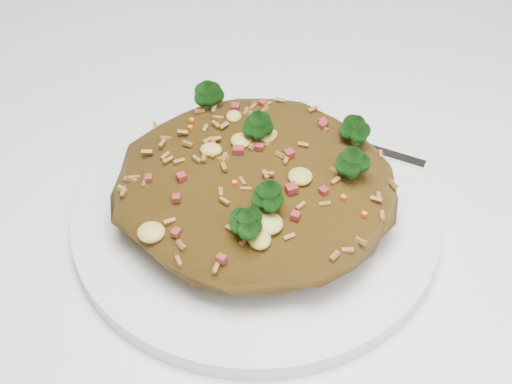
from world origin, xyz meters
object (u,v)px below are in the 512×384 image
Objects in this scene: dining_table at (215,237)px; plate at (256,214)px; fork at (333,138)px; fried_rice at (257,176)px.

plate reaches higher than dining_table.
fork reaches higher than dining_table.
dining_table is 6.20× the size of fried_rice.
plate is at bearing -52.66° from dining_table.
plate is 1.62× the size of fork.
fried_rice is (0.00, 0.00, 0.04)m from plate.
plate is at bearing -104.32° from fork.
fried_rice reaches higher than dining_table.
plate is (0.04, -0.06, 0.10)m from dining_table.
fried_rice is at bearing 12.83° from plate.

